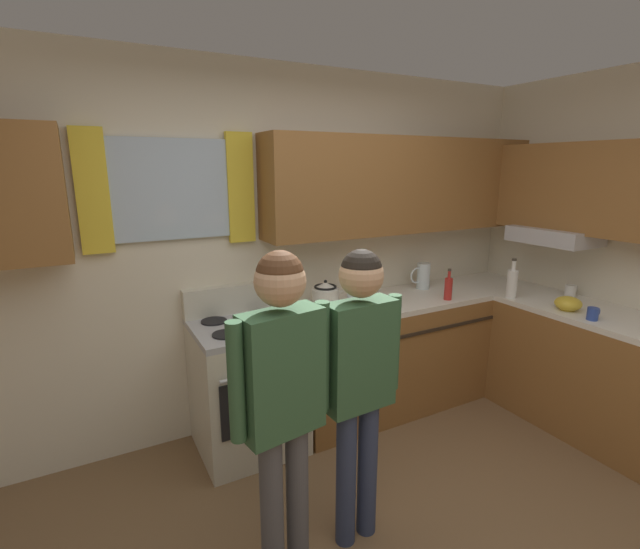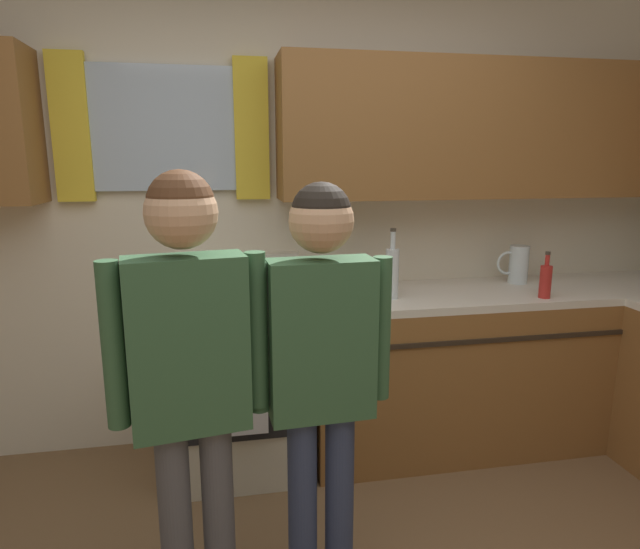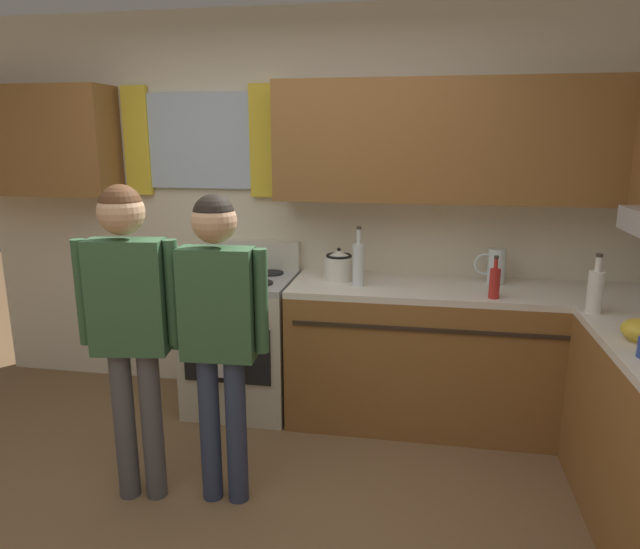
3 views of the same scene
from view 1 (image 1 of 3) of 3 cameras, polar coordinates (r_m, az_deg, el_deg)
back_wall_unit at (r=3.24m, az=-5.20°, el=6.14°), size 4.60×0.42×2.60m
kitchen_counter_run at (r=3.83m, az=18.88°, el=-9.54°), size 2.24×1.86×0.90m
stove_oven at (r=3.17m, az=-9.23°, el=-13.59°), size 0.68×0.67×1.10m
bottle_sauce_red at (r=3.59m, az=16.04°, el=-1.67°), size 0.06×0.06×0.25m
bottle_milk_white at (r=3.81m, az=23.26°, el=-0.98°), size 0.08×0.08×0.31m
bottle_tall_clear at (r=3.21m, az=4.11°, el=-2.08°), size 0.07×0.07×0.37m
mug_cobalt_blue at (r=3.53m, az=31.46°, el=-4.28°), size 0.11×0.07×0.08m
mug_ceramic_white at (r=4.07m, az=29.31°, el=-1.80°), size 0.13×0.08×0.09m
stovetop_kettle at (r=3.27m, az=0.72°, el=-2.58°), size 0.27×0.20×0.21m
water_pitcher at (r=3.86m, az=12.95°, el=-0.16°), size 0.19×0.11×0.22m
mixing_bowl at (r=3.68m, az=29.06°, el=-3.28°), size 0.18×0.18×0.10m
adult_left at (r=1.97m, az=-4.82°, el=-13.94°), size 0.49×0.21×1.58m
adult_in_plaid at (r=2.20m, az=5.02°, el=-11.57°), size 0.48×0.21×1.54m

